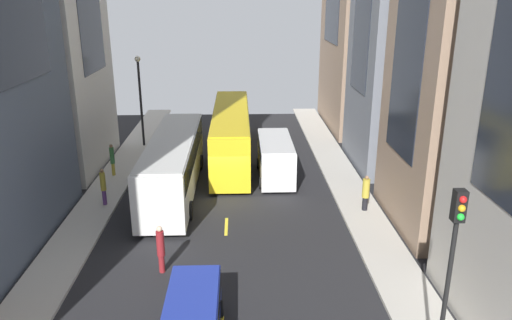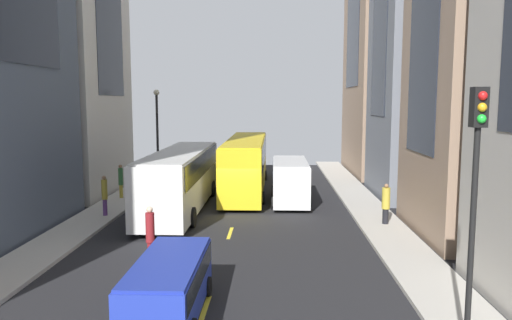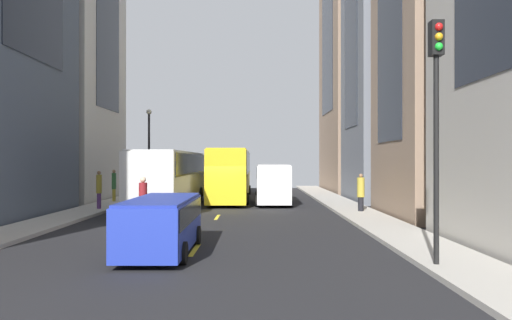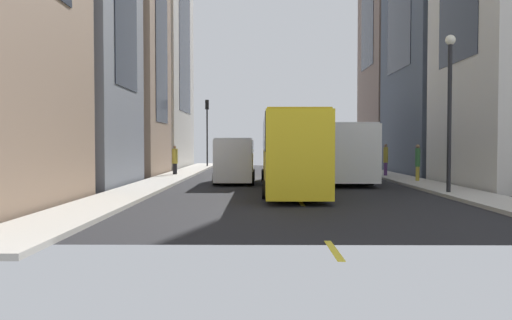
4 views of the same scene
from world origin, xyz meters
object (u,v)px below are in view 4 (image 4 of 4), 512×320
pedestrian_crossing_near (312,157)px  delivery_van_white (235,157)px  streetcar_yellow (289,147)px  pedestrian_crossing_mid (418,161)px  pedestrian_walking_far (175,159)px  traffic_light_near_corner (207,120)px  pedestrian_waiting_curb (386,159)px  car_blue_0 (288,158)px  city_bus_white (336,148)px

pedestrian_crossing_near → delivery_van_white: bearing=-74.5°
streetcar_yellow → pedestrian_crossing_mid: size_ratio=6.86×
pedestrian_walking_far → traffic_light_near_corner: size_ratio=0.32×
streetcar_yellow → pedestrian_waiting_curb: size_ratio=6.79×
pedestrian_crossing_mid → streetcar_yellow: bearing=-86.0°
delivery_van_white → pedestrian_crossing_near: 12.54m
delivery_van_white → pedestrian_waiting_curb: delivery_van_white is taller
pedestrian_walking_far → pedestrian_waiting_curb: bearing=-116.3°
pedestrian_waiting_curb → traffic_light_near_corner: (13.43, -13.71, 3.21)m
delivery_van_white → car_blue_0: (-3.96, -15.82, -0.52)m
delivery_van_white → car_blue_0: bearing=-104.1°
pedestrian_waiting_curb → pedestrian_crossing_mid: (-0.63, 4.70, -0.01)m
pedestrian_walking_far → traffic_light_near_corner: 12.94m
city_bus_white → pedestrian_walking_far: 11.26m
delivery_van_white → pedestrian_walking_far: size_ratio=2.96×
car_blue_0 → traffic_light_near_corner: bearing=-15.7°
pedestrian_crossing_near → traffic_light_near_corner: 11.94m
city_bus_white → car_blue_0: bearing=-80.7°
delivery_van_white → pedestrian_crossing_mid: 10.50m
pedestrian_crossing_near → traffic_light_near_corner: bearing=-173.8°
streetcar_yellow → pedestrian_crossing_mid: (-7.60, -3.60, -0.85)m
delivery_van_white → traffic_light_near_corner: size_ratio=0.94×
pedestrian_walking_far → delivery_van_white: bearing=-162.0°
car_blue_0 → pedestrian_crossing_mid: size_ratio=2.31×
pedestrian_crossing_near → pedestrian_crossing_mid: (-4.81, 11.64, 0.12)m
pedestrian_waiting_curb → delivery_van_white: bearing=21.7°
pedestrian_waiting_curb → pedestrian_crossing_near: bearing=-60.5°
pedestrian_crossing_mid → traffic_light_near_corner: size_ratio=0.33×
traffic_light_near_corner → streetcar_yellow: bearing=106.4°
pedestrian_crossing_near → pedestrian_walking_far: pedestrian_crossing_near is taller
traffic_light_near_corner → pedestrian_crossing_near: bearing=143.8°
pedestrian_crossing_mid → pedestrian_waiting_curb: bearing=166.3°
car_blue_0 → pedestrian_crossing_near: (-1.72, 4.65, 0.17)m
delivery_van_white → pedestrian_crossing_near: (-5.68, -11.17, -0.36)m
pedestrian_crossing_near → pedestrian_crossing_mid: size_ratio=1.04×
pedestrian_waiting_curb → pedestrian_walking_far: 14.39m
pedestrian_crossing_near → streetcar_yellow: bearing=-58.0°
city_bus_white → pedestrian_crossing_mid: (-4.26, 2.52, -0.73)m
traffic_light_near_corner → pedestrian_waiting_curb: bearing=134.4°
city_bus_white → pedestrian_waiting_curb: 4.30m
pedestrian_crossing_mid → traffic_light_near_corner: (14.06, -18.41, 3.21)m
city_bus_white → car_blue_0: (2.26, -13.77, -1.02)m
streetcar_yellow → pedestrian_walking_far: bearing=-52.3°
city_bus_white → pedestrian_crossing_mid: 5.01m
streetcar_yellow → pedestrian_crossing_mid: bearing=-154.6°
pedestrian_walking_far → pedestrian_crossing_mid: size_ratio=0.96×
pedestrian_crossing_near → car_blue_0: bearing=152.7°
delivery_van_white → pedestrian_walking_far: 7.07m
pedestrian_crossing_mid → pedestrian_walking_far: bearing=-132.9°
pedestrian_waiting_curb → traffic_light_near_corner: traffic_light_near_corner is taller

